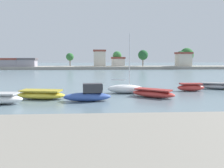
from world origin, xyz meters
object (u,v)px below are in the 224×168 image
object	(u,v)px
moored_boat_4	(126,89)
moored_boat_6	(191,87)
moored_boat_3	(89,95)
moored_boat_5	(153,93)
moored_boat_2	(41,95)
moored_boat_7	(216,86)

from	to	relation	value
moored_boat_4	moored_boat_6	size ratio (longest dim) A/B	2.02
moored_boat_3	moored_boat_4	xyz separation A→B (m)	(4.43, 5.17, -0.09)
moored_boat_4	moored_boat_5	distance (m)	4.24
moored_boat_5	moored_boat_6	size ratio (longest dim) A/B	1.40
moored_boat_2	moored_boat_6	bearing A→B (deg)	25.46
moored_boat_6	moored_boat_7	bearing A→B (deg)	22.83
moored_boat_2	moored_boat_3	distance (m)	5.45
moored_boat_3	moored_boat_7	distance (m)	19.69
moored_boat_2	moored_boat_6	world-z (taller)	moored_boat_6
moored_boat_2	moored_boat_5	world-z (taller)	moored_boat_2
moored_boat_4	moored_boat_7	bearing A→B (deg)	22.04
moored_boat_2	moored_boat_3	xyz separation A→B (m)	(5.19, -1.65, 0.19)
moored_boat_4	moored_boat_7	size ratio (longest dim) A/B	1.42
moored_boat_4	moored_boat_2	bearing A→B (deg)	-151.35
moored_boat_4	moored_boat_5	world-z (taller)	moored_boat_4
moored_boat_3	moored_boat_6	world-z (taller)	moored_boat_3
moored_boat_3	moored_boat_6	distance (m)	14.91
moored_boat_5	moored_boat_7	world-z (taller)	moored_boat_5
moored_boat_2	moored_boat_7	bearing A→B (deg)	26.82
moored_boat_3	moored_boat_5	bearing A→B (deg)	13.02
moored_boat_3	moored_boat_4	bearing A→B (deg)	47.35
moored_boat_4	moored_boat_6	distance (m)	9.05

